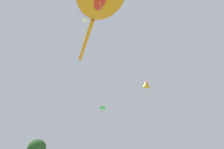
{
  "coord_description": "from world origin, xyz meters",
  "views": [
    {
      "loc": [
        -11.45,
        2.07,
        1.85
      ],
      "look_at": [
        -0.58,
        8.6,
        8.53
      ],
      "focal_mm": 27.45,
      "sensor_mm": 36.0,
      "label": 1
    }
  ],
  "objects_px": {
    "small_kite_delta_white": "(85,20)",
    "small_kite_tiny_distant": "(146,84)",
    "small_kite_streamer_purple": "(102,108)",
    "tree_oak_right": "(37,149)"
  },
  "relations": [
    {
      "from": "small_kite_delta_white",
      "to": "small_kite_tiny_distant",
      "type": "bearing_deg",
      "value": 138.22
    },
    {
      "from": "small_kite_streamer_purple",
      "to": "tree_oak_right",
      "type": "height_order",
      "value": "small_kite_streamer_purple"
    },
    {
      "from": "small_kite_tiny_distant",
      "to": "tree_oak_right",
      "type": "distance_m",
      "value": 38.75
    },
    {
      "from": "small_kite_streamer_purple",
      "to": "small_kite_delta_white",
      "type": "distance_m",
      "value": 15.04
    },
    {
      "from": "small_kite_streamer_purple",
      "to": "small_kite_delta_white",
      "type": "relative_size",
      "value": 0.36
    },
    {
      "from": "small_kite_tiny_distant",
      "to": "tree_oak_right",
      "type": "bearing_deg",
      "value": 113.66
    },
    {
      "from": "small_kite_delta_white",
      "to": "small_kite_streamer_purple",
      "type": "bearing_deg",
      "value": 131.09
    },
    {
      "from": "small_kite_tiny_distant",
      "to": "small_kite_delta_white",
      "type": "bearing_deg",
      "value": -178.75
    },
    {
      "from": "small_kite_delta_white",
      "to": "tree_oak_right",
      "type": "height_order",
      "value": "small_kite_delta_white"
    },
    {
      "from": "small_kite_tiny_distant",
      "to": "tree_oak_right",
      "type": "height_order",
      "value": "small_kite_tiny_distant"
    }
  ]
}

